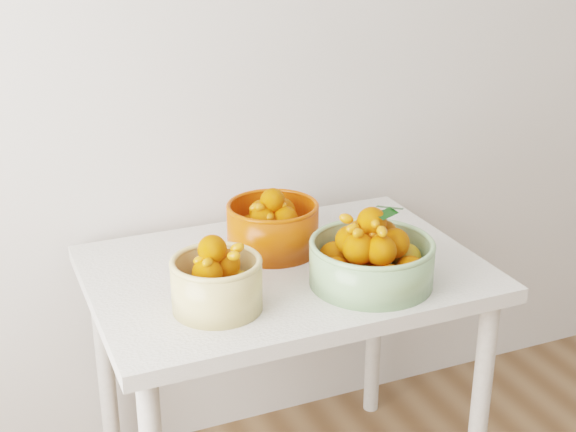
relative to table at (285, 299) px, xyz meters
name	(u,v)px	position (x,y,z in m)	size (l,w,h in m)	color
table	(285,299)	(0.00, 0.00, 0.00)	(1.00, 0.70, 0.75)	silver
bowl_cream	(217,282)	(-0.23, -0.15, 0.17)	(0.27, 0.27, 0.18)	#D5B976
bowl_green	(371,258)	(0.16, -0.17, 0.16)	(0.31, 0.31, 0.20)	#85AD77
bowl_orange	(273,226)	(0.01, 0.11, 0.17)	(0.27, 0.27, 0.18)	#CA3707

